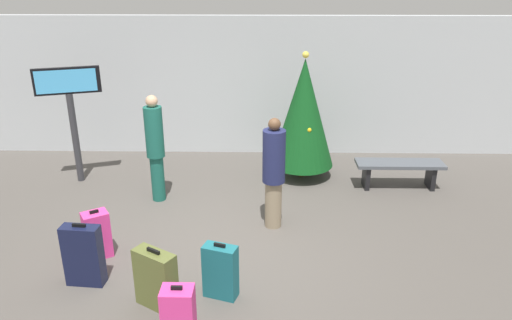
{
  "coord_description": "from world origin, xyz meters",
  "views": [
    {
      "loc": [
        0.72,
        -5.73,
        3.6
      ],
      "look_at": [
        0.59,
        1.15,
        0.9
      ],
      "focal_mm": 33.84,
      "sensor_mm": 36.0,
      "label": 1
    }
  ],
  "objects_px": {
    "traveller_1": "(274,171)",
    "suitcase_3": "(156,279)",
    "flight_info_kiosk": "(70,101)",
    "suitcase_4": "(83,255)",
    "suitcase_2": "(97,235)",
    "suitcase_0": "(220,271)",
    "traveller_0": "(155,146)",
    "waiting_bench": "(399,168)",
    "holiday_tree": "(304,113)",
    "suitcase_1": "(179,319)"
  },
  "relations": [
    {
      "from": "suitcase_1",
      "to": "waiting_bench",
      "type": "bearing_deg",
      "value": 51.1
    },
    {
      "from": "suitcase_0",
      "to": "flight_info_kiosk",
      "type": "bearing_deg",
      "value": 130.74
    },
    {
      "from": "holiday_tree",
      "to": "flight_info_kiosk",
      "type": "height_order",
      "value": "holiday_tree"
    },
    {
      "from": "traveller_0",
      "to": "suitcase_4",
      "type": "height_order",
      "value": "traveller_0"
    },
    {
      "from": "holiday_tree",
      "to": "flight_info_kiosk",
      "type": "bearing_deg",
      "value": -176.0
    },
    {
      "from": "holiday_tree",
      "to": "suitcase_2",
      "type": "xyz_separation_m",
      "value": [
        -2.92,
        -2.8,
        -0.9
      ]
    },
    {
      "from": "suitcase_3",
      "to": "suitcase_2",
      "type": "bearing_deg",
      "value": 134.49
    },
    {
      "from": "traveller_1",
      "to": "holiday_tree",
      "type": "bearing_deg",
      "value": 73.8
    },
    {
      "from": "flight_info_kiosk",
      "to": "suitcase_0",
      "type": "relative_size",
      "value": 2.95
    },
    {
      "from": "suitcase_2",
      "to": "suitcase_3",
      "type": "xyz_separation_m",
      "value": [
        1.01,
        -1.03,
        0.03
      ]
    },
    {
      "from": "suitcase_0",
      "to": "suitcase_3",
      "type": "relative_size",
      "value": 0.94
    },
    {
      "from": "traveller_1",
      "to": "suitcase_2",
      "type": "relative_size",
      "value": 2.47
    },
    {
      "from": "suitcase_3",
      "to": "holiday_tree",
      "type": "bearing_deg",
      "value": 63.46
    },
    {
      "from": "waiting_bench",
      "to": "suitcase_4",
      "type": "height_order",
      "value": "suitcase_4"
    },
    {
      "from": "waiting_bench",
      "to": "suitcase_4",
      "type": "relative_size",
      "value": 1.84
    },
    {
      "from": "flight_info_kiosk",
      "to": "waiting_bench",
      "type": "relative_size",
      "value": 1.37
    },
    {
      "from": "traveller_0",
      "to": "holiday_tree",
      "type": "bearing_deg",
      "value": 23.08
    },
    {
      "from": "suitcase_0",
      "to": "suitcase_2",
      "type": "bearing_deg",
      "value": 154.34
    },
    {
      "from": "traveller_1",
      "to": "suitcase_3",
      "type": "xyz_separation_m",
      "value": [
        -1.35,
        -1.91,
        -0.54
      ]
    },
    {
      "from": "holiday_tree",
      "to": "suitcase_4",
      "type": "xyz_separation_m",
      "value": [
        -2.88,
        -3.42,
        -0.83
      ]
    },
    {
      "from": "holiday_tree",
      "to": "suitcase_1",
      "type": "bearing_deg",
      "value": -109.01
    },
    {
      "from": "holiday_tree",
      "to": "waiting_bench",
      "type": "relative_size",
      "value": 1.53
    },
    {
      "from": "waiting_bench",
      "to": "suitcase_4",
      "type": "xyz_separation_m",
      "value": [
        -4.56,
        -2.93,
        0.03
      ]
    },
    {
      "from": "traveller_0",
      "to": "traveller_1",
      "type": "bearing_deg",
      "value": -24.52
    },
    {
      "from": "traveller_0",
      "to": "traveller_1",
      "type": "xyz_separation_m",
      "value": [
        1.91,
        -0.87,
        -0.07
      ]
    },
    {
      "from": "traveller_1",
      "to": "suitcase_0",
      "type": "bearing_deg",
      "value": -110.59
    },
    {
      "from": "suitcase_4",
      "to": "suitcase_0",
      "type": "bearing_deg",
      "value": -7.31
    },
    {
      "from": "waiting_bench",
      "to": "suitcase_2",
      "type": "relative_size",
      "value": 2.21
    },
    {
      "from": "suitcase_1",
      "to": "suitcase_3",
      "type": "xyz_separation_m",
      "value": [
        -0.37,
        0.65,
        0.0
      ]
    },
    {
      "from": "flight_info_kiosk",
      "to": "suitcase_2",
      "type": "relative_size",
      "value": 3.03
    },
    {
      "from": "waiting_bench",
      "to": "suitcase_0",
      "type": "distance_m",
      "value": 4.27
    },
    {
      "from": "traveller_1",
      "to": "suitcase_2",
      "type": "height_order",
      "value": "traveller_1"
    },
    {
      "from": "flight_info_kiosk",
      "to": "traveller_1",
      "type": "xyz_separation_m",
      "value": [
        3.52,
        -1.64,
        -0.6
      ]
    },
    {
      "from": "suitcase_1",
      "to": "suitcase_4",
      "type": "xyz_separation_m",
      "value": [
        -1.34,
        1.06,
        0.04
      ]
    },
    {
      "from": "suitcase_0",
      "to": "suitcase_1",
      "type": "distance_m",
      "value": 0.92
    },
    {
      "from": "holiday_tree",
      "to": "suitcase_0",
      "type": "distance_m",
      "value": 3.93
    },
    {
      "from": "flight_info_kiosk",
      "to": "suitcase_2",
      "type": "bearing_deg",
      "value": -65.26
    },
    {
      "from": "flight_info_kiosk",
      "to": "suitcase_3",
      "type": "distance_m",
      "value": 4.31
    },
    {
      "from": "flight_info_kiosk",
      "to": "traveller_0",
      "type": "xyz_separation_m",
      "value": [
        1.61,
        -0.77,
        -0.54
      ]
    },
    {
      "from": "traveller_0",
      "to": "suitcase_4",
      "type": "relative_size",
      "value": 2.18
    },
    {
      "from": "flight_info_kiosk",
      "to": "suitcase_4",
      "type": "bearing_deg",
      "value": -68.99
    },
    {
      "from": "suitcase_3",
      "to": "suitcase_4",
      "type": "height_order",
      "value": "suitcase_4"
    },
    {
      "from": "holiday_tree",
      "to": "flight_info_kiosk",
      "type": "relative_size",
      "value": 1.11
    },
    {
      "from": "traveller_0",
      "to": "suitcase_3",
      "type": "xyz_separation_m",
      "value": [
        0.56,
        -2.78,
        -0.61
      ]
    },
    {
      "from": "traveller_0",
      "to": "suitcase_1",
      "type": "bearing_deg",
      "value": -74.84
    },
    {
      "from": "traveller_0",
      "to": "flight_info_kiosk",
      "type": "bearing_deg",
      "value": 154.51
    },
    {
      "from": "flight_info_kiosk",
      "to": "suitcase_4",
      "type": "distance_m",
      "value": 3.53
    },
    {
      "from": "suitcase_2",
      "to": "suitcase_4",
      "type": "xyz_separation_m",
      "value": [
        0.04,
        -0.61,
        0.07
      ]
    },
    {
      "from": "suitcase_1",
      "to": "suitcase_0",
      "type": "bearing_deg",
      "value": 68.0
    },
    {
      "from": "suitcase_2",
      "to": "traveller_0",
      "type": "bearing_deg",
      "value": 75.58
    }
  ]
}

